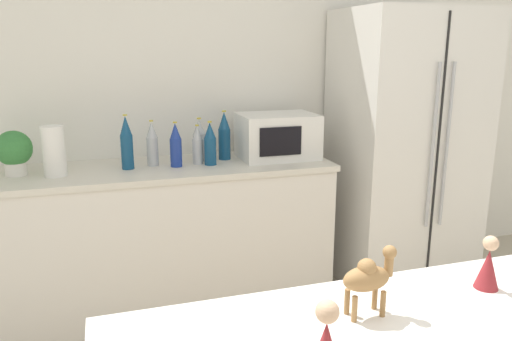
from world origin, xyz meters
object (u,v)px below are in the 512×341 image
object	(u,v)px
back_bottle_4	(199,140)
back_bottle_6	(152,144)
back_bottle_1	(198,145)
back_bottle_2	(224,136)
back_bottle_5	(176,145)
camel_figurine	(369,277)
refrigerator	(404,150)
potted_plant	(14,151)
paper_towel_roll	(54,151)
back_bottle_3	(210,144)
microwave	(277,136)
back_bottle_0	(127,143)
wise_man_figurine_crimson	(488,266)

from	to	relation	value
back_bottle_4	back_bottle_6	world-z (taller)	back_bottle_6
back_bottle_1	back_bottle_2	xyz separation A→B (m)	(0.19, 0.08, 0.03)
back_bottle_5	camel_figurine	bearing A→B (deg)	-84.86
back_bottle_2	back_bottle_4	size ratio (longest dim) A/B	1.15
refrigerator	potted_plant	size ratio (longest dim) A/B	7.29
paper_towel_roll	back_bottle_1	size ratio (longest dim) A/B	1.15
back_bottle_6	camel_figurine	xyz separation A→B (m)	(0.30, -2.01, 0.04)
back_bottle_3	back_bottle_4	world-z (taller)	back_bottle_4
back_bottle_1	microwave	bearing A→B (deg)	3.05
refrigerator	back_bottle_2	bearing A→B (deg)	173.26
potted_plant	back_bottle_4	bearing A→B (deg)	4.28
back_bottle_4	potted_plant	bearing A→B (deg)	-175.72
potted_plant	microwave	distance (m)	1.53
back_bottle_6	back_bottle_5	bearing A→B (deg)	-28.60
back_bottle_4	camel_figurine	bearing A→B (deg)	-89.76
microwave	back_bottle_0	xyz separation A→B (m)	(-0.93, -0.03, 0.01)
back_bottle_0	wise_man_figurine_crimson	bearing A→B (deg)	-66.91
potted_plant	back_bottle_4	xyz separation A→B (m)	(1.04, 0.08, -0.01)
back_bottle_3	camel_figurine	bearing A→B (deg)	-90.85
back_bottle_6	back_bottle_0	bearing A→B (deg)	-163.21
back_bottle_4	back_bottle_5	distance (m)	0.21
microwave	back_bottle_1	distance (m)	0.52
back_bottle_4	paper_towel_roll	bearing A→B (deg)	-169.77
wise_man_figurine_crimson	back_bottle_1	bearing A→B (deg)	101.99
back_bottle_2	back_bottle_6	size ratio (longest dim) A/B	1.13
wise_man_figurine_crimson	back_bottle_0	bearing A→B (deg)	113.09
potted_plant	back_bottle_3	world-z (taller)	back_bottle_3
refrigerator	potted_plant	world-z (taller)	refrigerator
microwave	back_bottle_3	world-z (taller)	microwave
wise_man_figurine_crimson	microwave	bearing A→B (deg)	86.90
back_bottle_4	back_bottle_5	bearing A→B (deg)	-142.60
potted_plant	back_bottle_1	bearing A→B (deg)	-1.06
back_bottle_3	wise_man_figurine_crimson	size ratio (longest dim) A/B	1.80
back_bottle_4	microwave	bearing A→B (deg)	-8.06
back_bottle_1	back_bottle_3	distance (m)	0.08
refrigerator	camel_figurine	bearing A→B (deg)	-125.42
potted_plant	back_bottle_2	size ratio (longest dim) A/B	0.81
potted_plant	camel_figurine	world-z (taller)	potted_plant
back_bottle_1	camel_figurine	size ratio (longest dim) A/B	1.41
back_bottle_0	back_bottle_5	size ratio (longest dim) A/B	1.19
back_bottle_6	wise_man_figurine_crimson	xyz separation A→B (m)	(0.68, -1.98, 0.00)
back_bottle_0	back_bottle_1	world-z (taller)	back_bottle_0
paper_towel_roll	camel_figurine	size ratio (longest dim) A/B	1.62
back_bottle_4	back_bottle_3	bearing A→B (deg)	-75.26
back_bottle_3	back_bottle_4	xyz separation A→B (m)	(-0.04, 0.14, 0.00)
refrigerator	back_bottle_3	xyz separation A→B (m)	(-1.33, 0.02, 0.11)
refrigerator	paper_towel_roll	size ratio (longest dim) A/B	6.59
paper_towel_roll	potted_plant	bearing A→B (deg)	160.93
back_bottle_2	refrigerator	bearing A→B (deg)	-6.74
microwave	back_bottle_5	xyz separation A→B (m)	(-0.65, -0.06, -0.01)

